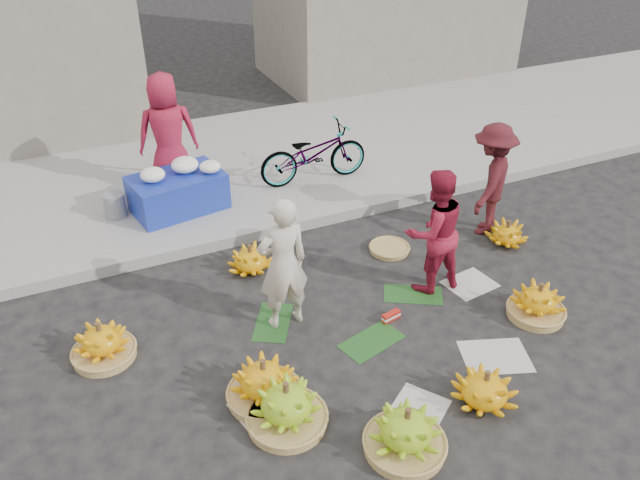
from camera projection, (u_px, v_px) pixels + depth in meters
name	position (u px, v px, depth m)	size (l,w,h in m)	color
ground	(371.00, 327.00, 6.50)	(80.00, 80.00, 0.00)	black
curb	(291.00, 224.00, 8.16)	(40.00, 0.25, 0.15)	gray
sidewalk	(240.00, 163.00, 9.78)	(40.00, 4.00, 0.12)	gray
newspaper_scatter	(411.00, 377.00, 5.88)	(3.20, 1.80, 0.00)	beige
banana_leaves	(354.00, 318.00, 6.62)	(2.00, 1.00, 0.00)	#174517
banana_bunch_0	(264.00, 383.00, 5.55)	(0.67, 0.67, 0.46)	#A68145
banana_bunch_1	(287.00, 406.00, 5.30)	(0.69, 0.69, 0.47)	#A68145
banana_bunch_2	(406.00, 432.00, 5.07)	(0.68, 0.68, 0.46)	#A68145
banana_bunch_3	(485.00, 389.00, 5.54)	(0.59, 0.59, 0.36)	#F2AC0C
banana_bunch_4	(538.00, 302.00, 6.57)	(0.61, 0.61, 0.42)	#A68145
banana_bunch_5	(507.00, 233.00, 7.83)	(0.53, 0.53, 0.32)	#F2AC0C
banana_bunch_6	(102.00, 343.00, 6.02)	(0.67, 0.67, 0.42)	#A68145
banana_bunch_7	(250.00, 259.00, 7.32)	(0.59, 0.59, 0.34)	#F2AC0C
basket_spare	(389.00, 249.00, 7.73)	(0.48, 0.48, 0.06)	#A68145
incense_stack	(391.00, 316.00, 6.58)	(0.21, 0.07, 0.09)	red
vendor_cream	(283.00, 264.00, 6.19)	(0.54, 0.35, 1.47)	beige
vendor_red	(434.00, 231.00, 6.74)	(0.70, 0.55, 1.45)	#B01B33
man_striped	(491.00, 180.00, 7.78)	(0.95, 0.54, 1.46)	maroon
flower_table	(178.00, 190.00, 8.26)	(1.29, 0.93, 0.69)	#172998
grey_bucket	(115.00, 205.00, 8.16)	(0.28, 0.28, 0.32)	gray
flower_vendor	(168.00, 134.00, 8.47)	(0.82, 0.53, 1.67)	#B01B33
bicycle	(314.00, 154.00, 8.91)	(1.61, 0.56, 0.84)	gray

